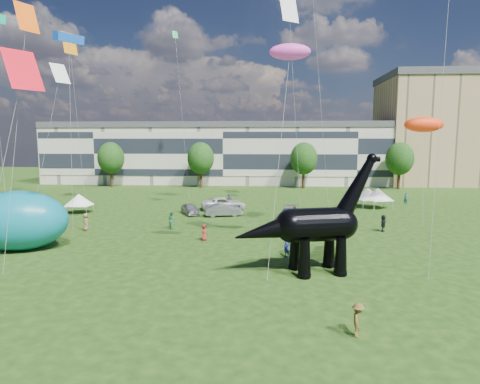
{
  "coord_description": "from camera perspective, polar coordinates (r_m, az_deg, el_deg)",
  "views": [
    {
      "loc": [
        0.94,
        -24.76,
        9.23
      ],
      "look_at": [
        -1.27,
        8.0,
        5.0
      ],
      "focal_mm": 30.0,
      "sensor_mm": 36.0,
      "label": 1
    }
  ],
  "objects": [
    {
      "name": "car_dark",
      "position": [
        47.0,
        6.96,
        -3.12
      ],
      "size": [
        2.91,
        5.41,
        1.49
      ],
      "primitive_type": "imported",
      "rotation": [
        0.0,
        0.0,
        -0.17
      ],
      "color": "#595960",
      "rests_on": "ground"
    },
    {
      "name": "tree_far_right",
      "position": [
        81.75,
        21.78,
        4.76
      ],
      "size": [
        5.2,
        5.2,
        9.44
      ],
      "color": "#382314",
      "rests_on": "ground"
    },
    {
      "name": "kites",
      "position": [
        43.9,
        17.0,
        17.08
      ],
      "size": [
        55.72,
        47.46,
        28.84
      ],
      "color": "red",
      "rests_on": "ground"
    },
    {
      "name": "ground",
      "position": [
        26.44,
        1.62,
        -13.09
      ],
      "size": [
        220.0,
        220.0,
        0.0
      ],
      "primitive_type": "plane",
      "color": "#16330C",
      "rests_on": "ground"
    },
    {
      "name": "visitors",
      "position": [
        41.01,
        0.67,
        -4.41
      ],
      "size": [
        49.49,
        41.4,
        1.9
      ],
      "color": "black",
      "rests_on": "ground"
    },
    {
      "name": "terrace_row",
      "position": [
        87.28,
        -2.04,
        5.21
      ],
      "size": [
        78.0,
        11.0,
        12.0
      ],
      "primitive_type": "cube",
      "color": "beige",
      "rests_on": "ground"
    },
    {
      "name": "dinosaur_sculpture",
      "position": [
        28.38,
        10.16,
        -4.9
      ],
      "size": [
        10.56,
        4.3,
        8.65
      ],
      "rotation": [
        0.0,
        0.0,
        0.26
      ],
      "color": "black",
      "rests_on": "ground"
    },
    {
      "name": "inflatable_teal",
      "position": [
        38.66,
        -28.98,
        -3.58
      ],
      "size": [
        8.93,
        6.57,
        5.05
      ],
      "primitive_type": "ellipsoid",
      "rotation": [
        0.0,
        0.0,
        0.2
      ],
      "color": "#0B7187",
      "rests_on": "ground"
    },
    {
      "name": "tree_mid_left",
      "position": [
        78.88,
        -5.61,
        5.17
      ],
      "size": [
        5.2,
        5.2,
        9.44
      ],
      "color": "#382314",
      "rests_on": "ground"
    },
    {
      "name": "car_white",
      "position": [
        53.74,
        -2.37,
        -1.66
      ],
      "size": [
        6.41,
        3.85,
        1.67
      ],
      "primitive_type": "imported",
      "rotation": [
        0.0,
        0.0,
        1.76
      ],
      "color": "silver",
      "rests_on": "ground"
    },
    {
      "name": "tree_far_left",
      "position": [
        83.74,
        -17.9,
        4.98
      ],
      "size": [
        5.2,
        5.2,
        9.44
      ],
      "color": "#382314",
      "rests_on": "ground"
    },
    {
      "name": "car_silver",
      "position": [
        50.75,
        -7.11,
        -2.4
      ],
      "size": [
        3.31,
        4.39,
        1.39
      ],
      "primitive_type": "imported",
      "rotation": [
        0.0,
        0.0,
        0.47
      ],
      "color": "#ACABAF",
      "rests_on": "ground"
    },
    {
      "name": "car_grey",
      "position": [
        49.18,
        -2.4,
        -2.59
      ],
      "size": [
        4.83,
        2.67,
        1.51
      ],
      "primitive_type": "imported",
      "rotation": [
        0.0,
        0.0,
        1.82
      ],
      "color": "slate",
      "rests_on": "ground"
    },
    {
      "name": "gazebo_left",
      "position": [
        55.03,
        -21.92,
        -1.02
      ],
      "size": [
        3.88,
        3.88,
        2.47
      ],
      "rotation": [
        0.0,
        0.0,
        0.1
      ],
      "color": "white",
      "rests_on": "ground"
    },
    {
      "name": "apartment_block",
      "position": [
        97.91,
        27.62,
        7.55
      ],
      "size": [
        28.0,
        18.0,
        22.0
      ],
      "primitive_type": "cube",
      "color": "tan",
      "rests_on": "ground"
    },
    {
      "name": "gazebo_far",
      "position": [
        58.46,
        17.72,
        -0.23
      ],
      "size": [
        4.71,
        4.71,
        2.68
      ],
      "rotation": [
        0.0,
        0.0,
        0.26
      ],
      "color": "white",
      "rests_on": "ground"
    },
    {
      "name": "tree_mid_right",
      "position": [
        78.13,
        9.07,
        5.09
      ],
      "size": [
        5.2,
        5.2,
        9.44
      ],
      "color": "#382314",
      "rests_on": "ground"
    },
    {
      "name": "gazebo_near",
      "position": [
        58.04,
        18.97,
        -0.27
      ],
      "size": [
        5.09,
        5.09,
        2.77
      ],
      "rotation": [
        0.0,
        0.0,
        0.34
      ],
      "color": "white",
      "rests_on": "ground"
    }
  ]
}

